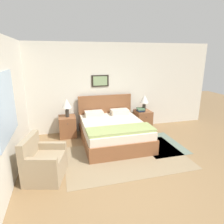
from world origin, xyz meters
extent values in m
plane|color=olive|center=(0.00, 0.00, 0.00)|extent=(16.00, 16.00, 0.00)
cube|color=beige|center=(0.00, 3.05, 1.30)|extent=(6.87, 0.06, 2.60)
cube|color=black|center=(-0.15, 3.00, 1.51)|extent=(0.51, 0.02, 0.34)
cube|color=gray|center=(-0.15, 2.99, 1.51)|extent=(0.42, 0.00, 0.27)
cube|color=beige|center=(-2.27, 1.51, 1.30)|extent=(0.06, 5.42, 2.60)
cube|color=#9EBCDB|center=(-2.23, 0.83, 1.42)|extent=(0.02, 1.33, 1.13)
cube|color=#897556|center=(0.02, 1.08, 0.00)|extent=(2.72, 1.73, 0.01)
cube|color=slate|center=(1.13, 1.53, 0.00)|extent=(0.97, 1.41, 0.01)
cube|color=brown|center=(-0.02, 1.97, 0.14)|extent=(1.61, 1.97, 0.28)
cube|color=brown|center=(-0.02, 1.02, 0.32)|extent=(1.61, 0.06, 0.08)
cube|color=beige|center=(-0.02, 1.97, 0.41)|extent=(1.55, 1.89, 0.27)
cube|color=brown|center=(-0.02, 2.93, 0.82)|extent=(1.61, 0.06, 0.55)
cube|color=#8E9E5B|center=(-0.02, 1.36, 0.58)|extent=(1.58, 0.55, 0.06)
cube|color=beige|center=(-0.41, 2.70, 0.62)|extent=(0.52, 0.32, 0.14)
cube|color=beige|center=(0.36, 2.70, 0.62)|extent=(0.52, 0.32, 0.14)
cube|color=#998466|center=(-1.69, 0.76, 0.22)|extent=(0.83, 0.89, 0.43)
cube|color=#998466|center=(-1.95, 0.84, 0.63)|extent=(0.31, 0.75, 0.39)
cube|color=#998466|center=(-1.61, 1.07, 0.50)|extent=(0.66, 0.27, 0.14)
cube|color=#998466|center=(-1.78, 0.45, 0.50)|extent=(0.66, 0.27, 0.14)
cube|color=brown|center=(-1.18, 2.71, 0.29)|extent=(0.46, 0.51, 0.58)
sphere|color=#332D28|center=(-1.18, 2.45, 0.46)|extent=(0.02, 0.02, 0.02)
cube|color=brown|center=(1.13, 2.71, 0.29)|extent=(0.46, 0.51, 0.58)
sphere|color=#332D28|center=(1.13, 2.45, 0.46)|extent=(0.02, 0.02, 0.02)
cylinder|color=#2D2823|center=(-1.16, 2.69, 0.69)|extent=(0.10, 0.10, 0.20)
cylinder|color=#2D2823|center=(-1.16, 2.69, 0.82)|extent=(0.02, 0.02, 0.06)
cone|color=silver|center=(-1.16, 2.69, 0.97)|extent=(0.26, 0.26, 0.24)
cylinder|color=#2D2823|center=(1.14, 2.69, 0.69)|extent=(0.10, 0.10, 0.20)
cylinder|color=#2D2823|center=(1.14, 2.69, 0.82)|extent=(0.02, 0.02, 0.06)
cone|color=silver|center=(1.14, 2.69, 0.97)|extent=(0.26, 0.26, 0.24)
cube|color=#232328|center=(1.03, 2.66, 0.60)|extent=(0.21, 0.23, 0.03)
cube|color=#335693|center=(1.03, 2.66, 0.63)|extent=(0.18, 0.21, 0.04)
cube|color=#4C7551|center=(1.03, 2.66, 0.67)|extent=(0.24, 0.27, 0.04)
camera|label=1|loc=(-1.35, -2.77, 2.25)|focal=32.00mm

